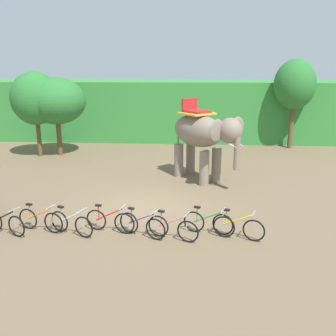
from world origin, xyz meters
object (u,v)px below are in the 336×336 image
at_px(bike_green, 209,223).
at_px(tree_left, 295,85).
at_px(bike_pink, 173,228).
at_px(bike_yellow, 238,226).
at_px(bike_orange, 40,220).
at_px(elephant, 203,135).
at_px(bike_red, 110,221).
at_px(bike_black, 5,222).
at_px(tree_center, 35,99).
at_px(tree_right, 56,101).
at_px(bike_white, 71,223).
at_px(bike_purple, 142,225).

bearing_deg(bike_green, tree_left, 66.88).
xyz_separation_m(bike_pink, bike_green, (1.13, 0.43, 0.00)).
bearing_deg(bike_yellow, bike_orange, 179.33).
bearing_deg(elephant, bike_red, -117.68).
height_order(tree_left, bike_black, tree_left).
distance_m(tree_center, tree_right, 1.17).
height_order(bike_orange, bike_white, same).
relative_size(tree_left, elephant, 1.50).
xyz_separation_m(tree_right, bike_pink, (7.48, -10.99, -2.85)).
bearing_deg(bike_pink, bike_yellow, 6.80).
bearing_deg(bike_red, bike_white, -166.52).
distance_m(tree_left, bike_green, 15.17).
bearing_deg(tree_center, bike_green, -46.37).
relative_size(tree_center, elephant, 1.31).
xyz_separation_m(bike_black, bike_white, (2.14, 0.09, 0.00)).
bearing_deg(tree_center, tree_left, 12.30).
relative_size(tree_left, bike_pink, 3.49).
distance_m(tree_center, bike_purple, 13.26).
xyz_separation_m(tree_right, bike_orange, (3.12, -10.68, -2.85)).
bearing_deg(bike_white, bike_green, 3.98).
xyz_separation_m(tree_center, bike_yellow, (10.60, -10.35, -3.01)).
xyz_separation_m(tree_right, bike_yellow, (9.51, -10.75, -2.85)).
distance_m(bike_orange, bike_yellow, 6.39).
relative_size(tree_left, bike_red, 3.37).
bearing_deg(bike_orange, elephant, 48.00).
height_order(bike_orange, bike_purple, same).
relative_size(tree_right, bike_pink, 2.84).
bearing_deg(bike_red, tree_right, 117.08).
bearing_deg(tree_right, bike_pink, -55.77).
xyz_separation_m(bike_black, bike_orange, (1.05, 0.29, 0.00)).
xyz_separation_m(bike_black, bike_purple, (4.42, 0.11, 0.00)).
xyz_separation_m(tree_center, bike_red, (6.50, -10.19, -3.01)).
bearing_deg(tree_left, elephant, -127.48).
height_order(tree_right, bike_orange, tree_right).
relative_size(tree_center, bike_red, 2.94).
xyz_separation_m(elephant, bike_white, (-4.27, -6.15, -1.82)).
distance_m(bike_orange, bike_green, 5.48).
bearing_deg(bike_pink, bike_orange, 175.83).
height_order(bike_purple, bike_green, same).
bearing_deg(bike_purple, bike_black, -178.58).
bearing_deg(bike_black, tree_right, 100.71).
bearing_deg(bike_white, tree_center, 116.84).
height_order(tree_right, bike_yellow, tree_right).
xyz_separation_m(tree_left, bike_black, (-12.31, -13.94, -3.68)).
xyz_separation_m(tree_center, tree_right, (1.08, 0.40, -0.17)).
relative_size(bike_pink, bike_green, 1.00).
distance_m(bike_purple, bike_pink, 1.00).
bearing_deg(elephant, bike_white, -124.78).
height_order(bike_black, bike_pink, same).
relative_size(tree_left, bike_black, 3.54).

